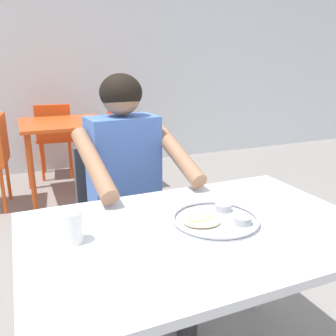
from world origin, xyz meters
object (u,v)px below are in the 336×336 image
object	(u,v)px
chair_red_right	(125,141)
chair_red_far	(54,135)
chair_foreground	(118,210)
diner_foreground	(130,180)
table_background_red	(64,132)
drinking_cup	(71,226)
table_foreground	(198,247)
thali_tray	(216,219)

from	to	relation	value
chair_red_right	chair_red_far	world-z (taller)	chair_red_right
chair_red_right	chair_foreground	bearing A→B (deg)	-108.04
chair_foreground	diner_foreground	world-z (taller)	diner_foreground
table_background_red	chair_red_right	size ratio (longest dim) A/B	0.94
drinking_cup	chair_foreground	xyz separation A→B (m)	(0.35, 0.75, -0.30)
table_foreground	thali_tray	distance (m)	0.12
drinking_cup	chair_red_right	distance (m)	2.59
table_foreground	chair_red_far	size ratio (longest dim) A/B	1.42
table_foreground	diner_foreground	bearing A→B (deg)	95.82
drinking_cup	diner_foreground	bearing A→B (deg)	55.60
diner_foreground	chair_red_right	distance (m)	1.97
chair_foreground	table_background_red	bearing A→B (deg)	91.69
drinking_cup	thali_tray	bearing A→B (deg)	-5.47
drinking_cup	chair_red_far	xyz separation A→B (m)	(0.26, 3.06, -0.29)
table_foreground	chair_red_right	world-z (taller)	chair_red_right
thali_tray	table_background_red	xyz separation A→B (m)	(-0.21, 2.48, -0.11)
chair_foreground	thali_tray	bearing A→B (deg)	-78.91
diner_foreground	table_background_red	size ratio (longest dim) A/B	1.55
table_foreground	table_background_red	size ratio (longest dim) A/B	1.50
drinking_cup	table_background_red	distance (m)	2.46
chair_red_right	chair_red_far	distance (m)	0.90
thali_tray	diner_foreground	xyz separation A→B (m)	(-0.14, 0.58, -0.01)
thali_tray	diner_foreground	distance (m)	0.59
chair_red_far	diner_foreground	bearing A→B (deg)	-87.76
drinking_cup	diner_foreground	size ratio (longest dim) A/B	0.08
chair_foreground	diner_foreground	xyz separation A→B (m)	(0.01, -0.22, 0.24)
table_foreground	chair_foreground	xyz separation A→B (m)	(-0.07, 0.81, -0.17)
chair_foreground	chair_red_right	distance (m)	1.76
chair_red_right	table_background_red	bearing A→B (deg)	178.19
drinking_cup	chair_red_right	bearing A→B (deg)	69.74
thali_tray	chair_foreground	world-z (taller)	chair_foreground
thali_tray	chair_red_right	bearing A→B (deg)	81.05
chair_foreground	chair_red_far	world-z (taller)	same
table_foreground	table_background_red	xyz separation A→B (m)	(-0.12, 2.50, -0.02)
diner_foreground	chair_red_far	xyz separation A→B (m)	(-0.10, 2.53, -0.24)
table_foreground	thali_tray	bearing A→B (deg)	13.64
drinking_cup	table_foreground	bearing A→B (deg)	-9.14
drinking_cup	chair_red_right	size ratio (longest dim) A/B	0.12
table_foreground	chair_foreground	bearing A→B (deg)	95.22
table_foreground	chair_red_far	bearing A→B (deg)	92.92
table_background_red	table_foreground	bearing A→B (deg)	-87.16
diner_foreground	chair_red_far	bearing A→B (deg)	92.24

